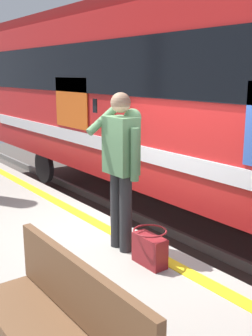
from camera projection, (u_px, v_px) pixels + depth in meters
ground_plane at (136, 289)px, 5.46m from camera, size 24.99×24.99×0.00m
safety_line at (118, 235)px, 5.09m from camera, size 15.68×0.16×0.01m
track_rail_near at (217, 253)px, 6.38m from camera, size 20.80×0.08×0.16m
train_carriage at (215, 92)px, 6.87m from camera, size 13.61×2.93×3.97m
passenger at (122, 159)px, 4.47m from camera, size 0.57×0.55×1.79m
handbag at (150, 248)px, 4.27m from camera, size 0.40×0.36×0.39m
bench at (61, 330)px, 2.42m from camera, size 1.51×0.44×0.90m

